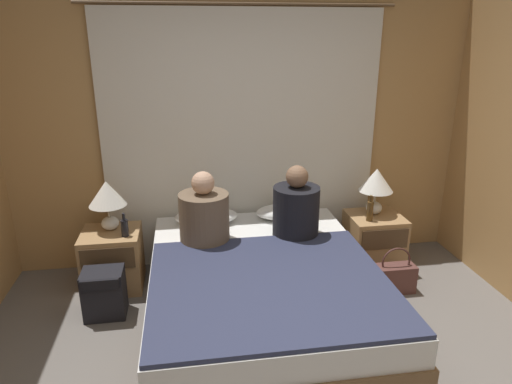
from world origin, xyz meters
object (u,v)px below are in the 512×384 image
at_px(nightstand_right, 374,241).
at_px(pillow_left, 206,216).
at_px(beer_bottle_on_left_stand, 125,227).
at_px(person_left_in_bed, 204,215).
at_px(lamp_left, 107,197).
at_px(lamp_right, 376,183).
at_px(pillow_right, 286,212).
at_px(person_right_in_bed, 296,209).
at_px(nightstand_left, 113,259).
at_px(beer_bottle_on_right_stand, 370,211).
at_px(handbag_on_floor, 394,277).
at_px(bed, 262,294).
at_px(backpack_on_floor, 104,291).

relative_size(nightstand_right, pillow_left, 0.92).
distance_m(nightstand_right, beer_bottle_on_left_stand, 2.25).
bearing_deg(person_left_in_bed, lamp_left, 156.89).
distance_m(nightstand_right, lamp_right, 0.55).
height_order(pillow_right, person_left_in_bed, person_left_in_bed).
relative_size(lamp_left, person_right_in_bed, 0.71).
relative_size(nightstand_right, person_left_in_bed, 0.87).
relative_size(nightstand_left, lamp_right, 1.18).
distance_m(pillow_left, pillow_right, 0.73).
relative_size(person_left_in_bed, beer_bottle_on_left_stand, 2.92).
relative_size(nightstand_left, pillow_left, 0.92).
relative_size(beer_bottle_on_right_stand, handbag_on_floor, 0.58).
distance_m(lamp_left, pillow_left, 0.85).
height_order(nightstand_right, lamp_left, lamp_left).
xyz_separation_m(bed, beer_bottle_on_right_stand, (1.07, 0.63, 0.36)).
relative_size(person_right_in_bed, handbag_on_floor, 1.47).
xyz_separation_m(nightstand_left, beer_bottle_on_left_stand, (0.14, -0.10, 0.33)).
distance_m(beer_bottle_on_right_stand, backpack_on_floor, 2.32).
relative_size(beer_bottle_on_left_stand, backpack_on_floor, 0.53).
bearing_deg(beer_bottle_on_right_stand, nightstand_left, 177.56).
bearing_deg(beer_bottle_on_left_stand, pillow_left, 17.18).
xyz_separation_m(pillow_right, person_right_in_bed, (-0.01, -0.39, 0.18)).
height_order(person_right_in_bed, beer_bottle_on_left_stand, person_right_in_bed).
height_order(nightstand_right, handbag_on_floor, nightstand_right).
distance_m(person_left_in_bed, handbag_on_floor, 1.69).
relative_size(lamp_right, person_left_in_bed, 0.73).
distance_m(nightstand_right, pillow_left, 1.57).
relative_size(pillow_left, beer_bottle_on_left_stand, 2.76).
bearing_deg(lamp_right, backpack_on_floor, -168.03).
bearing_deg(person_left_in_bed, pillow_left, 85.38).
distance_m(bed, beer_bottle_on_left_stand, 1.26).
relative_size(nightstand_left, handbag_on_floor, 1.24).
xyz_separation_m(lamp_right, handbag_on_floor, (0.00, -0.52, -0.67)).
height_order(lamp_right, pillow_right, lamp_right).
relative_size(lamp_left, handbag_on_floor, 1.05).
bearing_deg(pillow_right, lamp_left, -177.98).
relative_size(nightstand_left, person_left_in_bed, 0.87).
relative_size(pillow_left, beer_bottle_on_right_stand, 2.33).
height_order(nightstand_left, backpack_on_floor, nightstand_left).
bearing_deg(beer_bottle_on_left_stand, pillow_right, 8.48).
bearing_deg(pillow_right, backpack_on_floor, -160.29).
xyz_separation_m(bed, person_right_in_bed, (0.35, 0.45, 0.49)).
bearing_deg(lamp_right, pillow_left, 177.98).
relative_size(bed, pillow_right, 3.75).
bearing_deg(nightstand_right, person_right_in_bed, -161.53).
relative_size(lamp_left, person_left_in_bed, 0.73).
height_order(nightstand_right, backpack_on_floor, nightstand_right).
height_order(nightstand_left, lamp_right, lamp_right).
distance_m(lamp_right, beer_bottle_on_right_stand, 0.27).
bearing_deg(backpack_on_floor, handbag_on_floor, -0.53).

